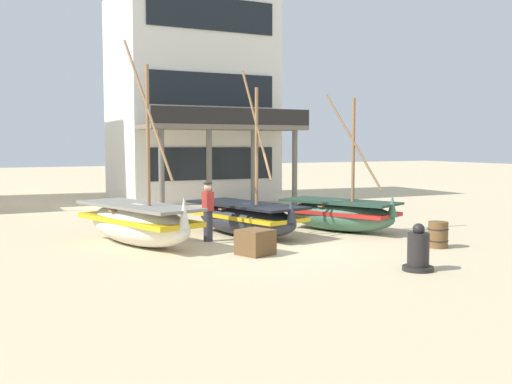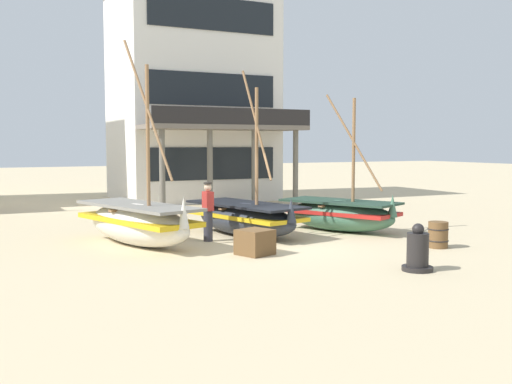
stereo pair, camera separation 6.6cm
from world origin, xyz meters
name	(u,v)px [view 1 (the left image)]	position (x,y,z in m)	size (l,w,h in m)	color
ground_plane	(272,246)	(0.00, 0.00, 0.00)	(120.00, 120.00, 0.00)	#CCB78E
fishing_boat_near_left	(340,214)	(3.23, 1.51, 0.55)	(2.96, 4.05, 4.34)	#427056
fishing_boat_centre_large	(138,222)	(-3.22, 1.75, 0.63)	(2.64, 4.59, 5.60)	silver
fishing_boat_far_right	(246,218)	(0.14, 1.97, 0.55)	(2.54, 4.37, 4.94)	#2D333D
fisherman_by_hull	(208,212)	(-1.27, 1.51, 0.83)	(0.26, 0.37, 1.68)	#33333D
capstan_winch	(418,252)	(1.38, -4.19, 0.42)	(0.68, 0.68, 1.05)	black
wooden_barrel	(438,235)	(3.85, -2.19, 0.35)	(0.56, 0.56, 0.70)	brown
cargo_crate	(255,242)	(-0.98, -0.92, 0.32)	(0.76, 0.76, 0.63)	brown
harbor_building_main	(190,95)	(2.89, 14.19, 5.21)	(7.56, 8.54, 10.43)	white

